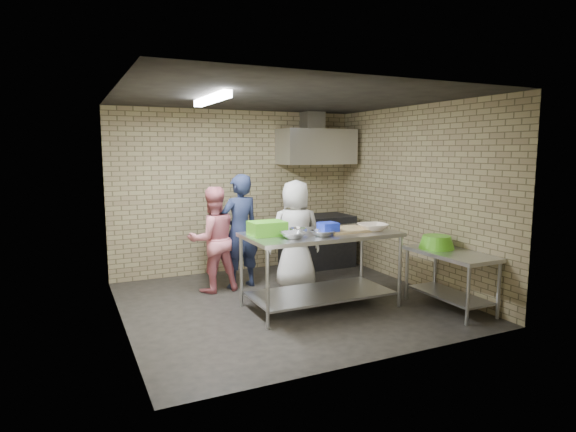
# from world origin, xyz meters

# --- Properties ---
(floor) EXTENTS (4.20, 4.20, 0.00)m
(floor) POSITION_xyz_m (0.00, 0.00, 0.00)
(floor) COLOR black
(floor) RESTS_ON ground
(ceiling) EXTENTS (4.20, 4.20, 0.00)m
(ceiling) POSITION_xyz_m (0.00, 0.00, 2.70)
(ceiling) COLOR black
(ceiling) RESTS_ON ground
(back_wall) EXTENTS (4.20, 0.06, 2.70)m
(back_wall) POSITION_xyz_m (0.00, 2.00, 1.35)
(back_wall) COLOR #9A8E60
(back_wall) RESTS_ON ground
(front_wall) EXTENTS (4.20, 0.06, 2.70)m
(front_wall) POSITION_xyz_m (0.00, -2.00, 1.35)
(front_wall) COLOR #9A8E60
(front_wall) RESTS_ON ground
(left_wall) EXTENTS (0.06, 4.00, 2.70)m
(left_wall) POSITION_xyz_m (-2.10, 0.00, 1.35)
(left_wall) COLOR #9A8E60
(left_wall) RESTS_ON ground
(right_wall) EXTENTS (0.06, 4.00, 2.70)m
(right_wall) POSITION_xyz_m (2.10, 0.00, 1.35)
(right_wall) COLOR #9A8E60
(right_wall) RESTS_ON ground
(prep_table) EXTENTS (1.97, 0.98, 0.98)m
(prep_table) POSITION_xyz_m (0.32, -0.32, 0.49)
(prep_table) COLOR silver
(prep_table) RESTS_ON floor
(side_counter) EXTENTS (0.60, 1.20, 0.75)m
(side_counter) POSITION_xyz_m (1.80, -1.10, 0.38)
(side_counter) COLOR silver
(side_counter) RESTS_ON floor
(stove) EXTENTS (1.20, 0.70, 0.90)m
(stove) POSITION_xyz_m (1.35, 1.65, 0.45)
(stove) COLOR black
(stove) RESTS_ON floor
(range_hood) EXTENTS (1.30, 0.60, 0.60)m
(range_hood) POSITION_xyz_m (1.35, 1.70, 2.10)
(range_hood) COLOR silver
(range_hood) RESTS_ON back_wall
(hood_duct) EXTENTS (0.35, 0.30, 0.30)m
(hood_duct) POSITION_xyz_m (1.35, 1.85, 2.55)
(hood_duct) COLOR #A5A8AD
(hood_duct) RESTS_ON back_wall
(wall_shelf) EXTENTS (0.80, 0.20, 0.04)m
(wall_shelf) POSITION_xyz_m (1.65, 1.89, 1.92)
(wall_shelf) COLOR #3F2B19
(wall_shelf) RESTS_ON back_wall
(fluorescent_fixture) EXTENTS (0.10, 1.25, 0.08)m
(fluorescent_fixture) POSITION_xyz_m (-1.00, 0.00, 2.64)
(fluorescent_fixture) COLOR white
(fluorescent_fixture) RESTS_ON ceiling
(green_crate) EXTENTS (0.44, 0.33, 0.18)m
(green_crate) POSITION_xyz_m (-0.38, -0.20, 1.07)
(green_crate) COLOR #4AB120
(green_crate) RESTS_ON prep_table
(blue_tub) EXTENTS (0.22, 0.22, 0.14)m
(blue_tub) POSITION_xyz_m (0.37, -0.42, 1.06)
(blue_tub) COLOR #1C33D5
(blue_tub) RESTS_ON prep_table
(cutting_board) EXTENTS (0.60, 0.46, 0.03)m
(cutting_board) POSITION_xyz_m (0.67, -0.34, 1.00)
(cutting_board) COLOR tan
(cutting_board) RESTS_ON prep_table
(mixing_bowl_a) EXTENTS (0.34, 0.34, 0.08)m
(mixing_bowl_a) POSITION_xyz_m (-0.18, -0.52, 1.02)
(mixing_bowl_a) COLOR silver
(mixing_bowl_a) RESTS_ON prep_table
(mixing_bowl_b) EXTENTS (0.26, 0.26, 0.07)m
(mixing_bowl_b) POSITION_xyz_m (0.02, -0.27, 1.02)
(mixing_bowl_b) COLOR #B7B9BE
(mixing_bowl_b) RESTS_ON prep_table
(mixing_bowl_c) EXTENTS (0.31, 0.31, 0.07)m
(mixing_bowl_c) POSITION_xyz_m (0.22, -0.54, 1.02)
(mixing_bowl_c) COLOR #B5B9BD
(mixing_bowl_c) RESTS_ON prep_table
(ceramic_bowl) EXTENTS (0.42, 0.42, 0.09)m
(ceramic_bowl) POSITION_xyz_m (1.02, -0.47, 1.03)
(ceramic_bowl) COLOR beige
(ceramic_bowl) RESTS_ON prep_table
(green_basin) EXTENTS (0.46, 0.46, 0.17)m
(green_basin) POSITION_xyz_m (1.78, -0.85, 0.83)
(green_basin) COLOR #59C626
(green_basin) RESTS_ON side_counter
(bottle_red) EXTENTS (0.07, 0.07, 0.18)m
(bottle_red) POSITION_xyz_m (1.40, 1.89, 2.03)
(bottle_red) COLOR #B22619
(bottle_red) RESTS_ON wall_shelf
(bottle_green) EXTENTS (0.06, 0.06, 0.15)m
(bottle_green) POSITION_xyz_m (1.80, 1.89, 2.02)
(bottle_green) COLOR green
(bottle_green) RESTS_ON wall_shelf
(man_navy) EXTENTS (0.68, 0.51, 1.70)m
(man_navy) POSITION_xyz_m (-0.32, 0.99, 0.85)
(man_navy) COLOR #151B36
(man_navy) RESTS_ON floor
(woman_pink) EXTENTS (0.78, 0.63, 1.53)m
(woman_pink) POSITION_xyz_m (-0.74, 0.96, 0.76)
(woman_pink) COLOR #D26F7A
(woman_pink) RESTS_ON floor
(woman_white) EXTENTS (0.89, 0.69, 1.61)m
(woman_white) POSITION_xyz_m (0.42, 0.63, 0.81)
(woman_white) COLOR white
(woman_white) RESTS_ON floor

